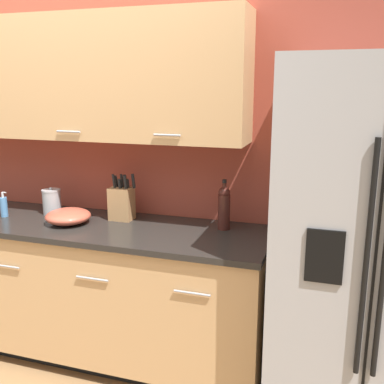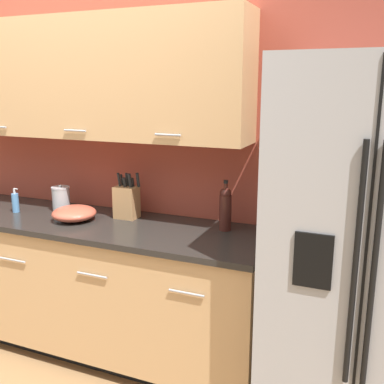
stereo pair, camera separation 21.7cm
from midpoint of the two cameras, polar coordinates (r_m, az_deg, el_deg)
name	(u,v)px [view 2 (the right image)]	position (r m, az deg, el deg)	size (l,w,h in m)	color
wall_back	(95,132)	(3.15, -10.33, 7.47)	(10.00, 0.39, 2.60)	#993D2D
counter_unit	(85,282)	(3.13, -11.43, -11.22)	(2.47, 0.64, 0.91)	black
refrigerator	(366,256)	(2.39, 23.72, -7.54)	(0.90, 0.81, 1.89)	#9E9EA0
knife_block	(127,201)	(2.92, -6.20, -1.17)	(0.16, 0.11, 0.30)	#A87A4C
wine_bottle	(225,208)	(2.67, 6.59, -2.02)	(0.07, 0.07, 0.30)	#3D1914
soap_dispenser	(15,202)	(3.23, -19.75, -1.27)	(0.05, 0.05, 0.17)	#4C7FB2
steel_canister	(61,199)	(3.17, -14.44, -0.85)	(0.12, 0.12, 0.18)	#A3A3A5
mixing_bowl	(74,213)	(2.94, -12.71, -2.67)	(0.28, 0.28, 0.09)	#B24C38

